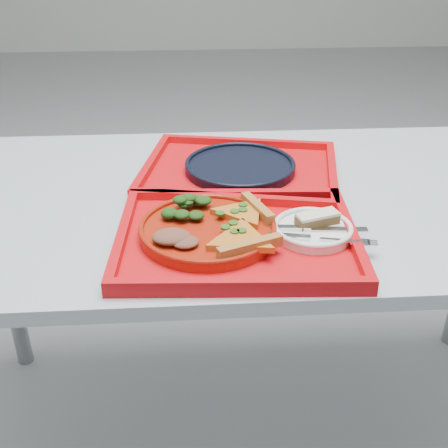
{
  "coord_description": "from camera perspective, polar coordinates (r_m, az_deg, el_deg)",
  "views": [
    {
      "loc": [
        -0.16,
        -1.12,
        1.3
      ],
      "look_at": [
        -0.1,
        -0.19,
        0.78
      ],
      "focal_mm": 45.0,
      "sensor_mm": 36.0,
      "label": 1
    }
  ],
  "objects": [
    {
      "name": "knife",
      "position": [
        1.07,
        9.58,
        -0.42
      ],
      "size": [
        0.19,
        0.03,
        0.01
      ],
      "primitive_type": "cube",
      "rotation": [
        0.0,
        0.0,
        -0.09
      ],
      "color": "silver",
      "rests_on": "side_plate"
    },
    {
      "name": "navy_plate",
      "position": [
        1.34,
        1.64,
        5.74
      ],
      "size": [
        0.26,
        0.26,
        0.02
      ],
      "primitive_type": "cylinder",
      "color": "black",
      "rests_on": "tray_far"
    },
    {
      "name": "side_plate",
      "position": [
        1.08,
        8.99,
        -0.74
      ],
      "size": [
        0.15,
        0.15,
        0.01
      ],
      "primitive_type": "cylinder",
      "color": "white",
      "rests_on": "tray_main"
    },
    {
      "name": "table",
      "position": [
        1.3,
        3.66,
        0.22
      ],
      "size": [
        1.6,
        0.8,
        0.75
      ],
      "color": "#9FA9B2",
      "rests_on": "ground"
    },
    {
      "name": "fork",
      "position": [
        1.04,
        9.61,
        -1.45
      ],
      "size": [
        0.19,
        0.06,
        0.01
      ],
      "primitive_type": "cube",
      "rotation": [
        0.0,
        0.0,
        -0.2
      ],
      "color": "silver",
      "rests_on": "side_plate"
    },
    {
      "name": "salad_heap",
      "position": [
        1.1,
        -3.96,
        2.0
      ],
      "size": [
        0.08,
        0.07,
        0.04
      ],
      "primitive_type": "ellipsoid",
      "color": "black",
      "rests_on": "dinner_plate"
    },
    {
      "name": "pizza_slice_a",
      "position": [
        1.01,
        1.73,
        -1.36
      ],
      "size": [
        0.16,
        0.18,
        0.02
      ],
      "primitive_type": null,
      "rotation": [
        0.0,
        0.0,
        1.95
      ],
      "color": "gold",
      "rests_on": "dinner_plate"
    },
    {
      "name": "tray_far",
      "position": [
        1.34,
        1.63,
        5.19
      ],
      "size": [
        0.51,
        0.43,
        0.01
      ],
      "primitive_type": "cube",
      "rotation": [
        0.0,
        0.0,
        -0.2
      ],
      "color": "red",
      "rests_on": "table"
    },
    {
      "name": "dessert_bar",
      "position": [
        1.09,
        9.46,
        0.55
      ],
      "size": [
        0.09,
        0.06,
        0.02
      ],
      "rotation": [
        0.0,
        0.0,
        0.31
      ],
      "color": "#462D17",
      "rests_on": "side_plate"
    },
    {
      "name": "meat_portion",
      "position": [
        1.01,
        -5.38,
        -1.28
      ],
      "size": [
        0.07,
        0.06,
        0.02
      ],
      "primitive_type": "ellipsoid",
      "color": "brown",
      "rests_on": "dinner_plate"
    },
    {
      "name": "tray_main",
      "position": [
        1.07,
        1.32,
        -1.61
      ],
      "size": [
        0.47,
        0.37,
        0.01
      ],
      "primitive_type": "cube",
      "rotation": [
        0.0,
        0.0,
        -0.06
      ],
      "color": "red",
      "rests_on": "table"
    },
    {
      "name": "ground",
      "position": [
        1.73,
        2.92,
        -19.75
      ],
      "size": [
        10.0,
        10.0,
        0.0
      ],
      "primitive_type": "plane",
      "color": "gray",
      "rests_on": "ground"
    },
    {
      "name": "dinner_plate",
      "position": [
        1.07,
        -1.66,
        -0.74
      ],
      "size": [
        0.26,
        0.26,
        0.02
      ],
      "primitive_type": "cylinder",
      "color": "#9A1B0A",
      "rests_on": "tray_main"
    },
    {
      "name": "pizza_slice_b",
      "position": [
        1.1,
        1.92,
        1.32
      ],
      "size": [
        0.16,
        0.15,
        0.02
      ],
      "primitive_type": null,
      "rotation": [
        0.0,
        0.0,
        3.5
      ],
      "color": "gold",
      "rests_on": "dinner_plate"
    }
  ]
}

